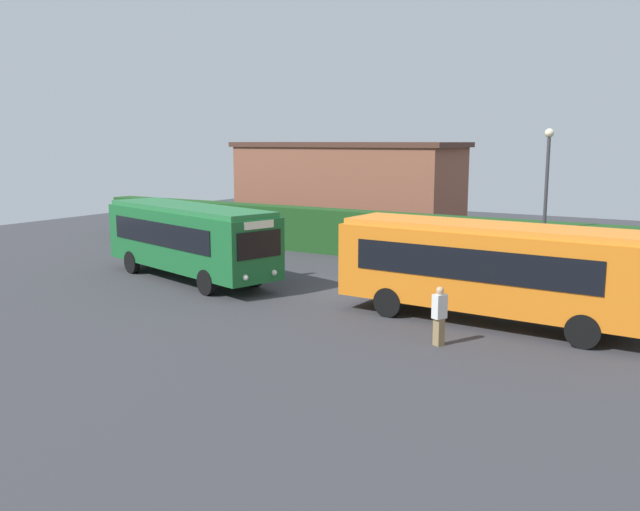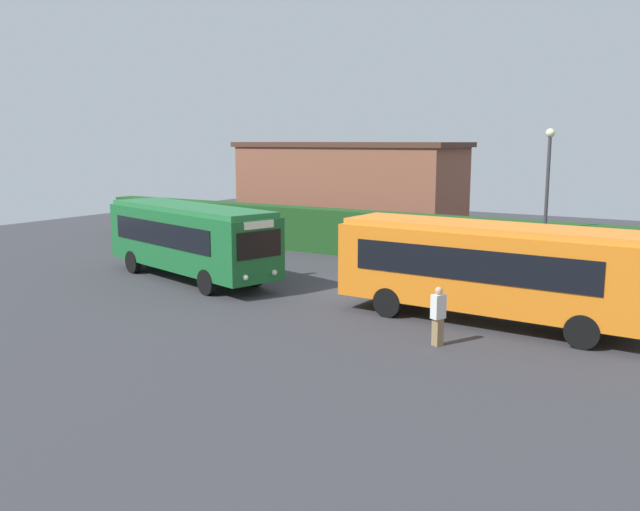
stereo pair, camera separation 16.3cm
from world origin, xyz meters
name	(u,v)px [view 1 (the left image)]	position (x,y,z in m)	size (l,w,h in m)	color
ground_plane	(371,296)	(0.00, 0.00, 0.00)	(64.00, 64.00, 0.00)	#38383D
bus_green	(189,237)	(-7.94, -1.32, 1.82)	(9.88, 4.93, 3.16)	#19602D
bus_orange	(493,267)	(5.08, -1.47, 1.85)	(10.29, 2.91, 3.22)	orange
person_left	(276,254)	(-5.07, 0.94, 1.02)	(0.36, 0.45, 1.91)	#334C8C
person_center	(439,314)	(4.55, -4.62, 0.92)	(0.39, 0.46, 1.73)	olive
hedge_row	(446,240)	(0.00, 7.79, 1.15)	(44.00, 1.29, 2.30)	#1D4A1D
depot_building	(348,189)	(-8.90, 14.09, 2.88)	(14.08, 5.65, 5.75)	brown
traffic_cone	(206,246)	(-12.15, 4.53, 0.30)	(0.36, 0.36, 0.60)	orange
lamppost	(546,190)	(5.05, 5.38, 3.88)	(0.36, 0.36, 6.31)	#38383D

